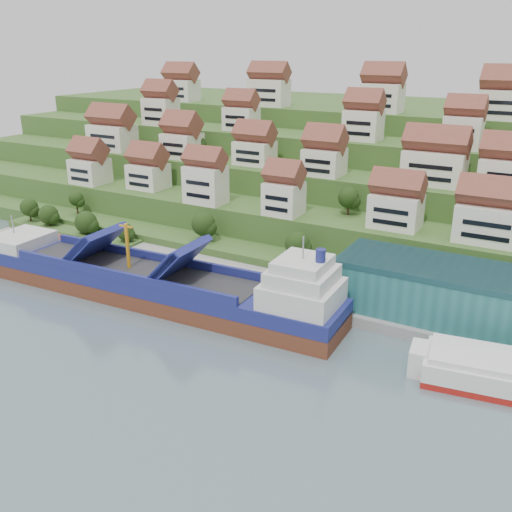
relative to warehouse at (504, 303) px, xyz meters
The scene contains 10 objects.
ground 55.18m from the warehouse, 161.90° to the right, with size 300.00×300.00×0.00m, color slate.
quay 32.64m from the warehouse, behind, with size 180.00×14.00×2.20m, color gray.
pebble_beach 110.32m from the warehouse, behind, with size 45.00×20.00×1.00m, color gray.
hillside 101.03m from the warehouse, 121.00° to the left, with size 260.00×128.00×31.00m.
hillside_village 68.99m from the warehouse, 139.40° to the left, with size 156.60×64.43×28.64m.
hillside_trees 71.78m from the warehouse, 162.69° to the left, with size 142.77×62.10×29.60m.
warehouse is the anchor object (origin of this frame).
flagpole 34.60m from the warehouse, 168.33° to the right, with size 1.28×0.16×8.00m.
beach_huts 112.29m from the warehouse, behind, with size 14.40×3.70×2.20m.
cargo_ship 67.08m from the warehouse, 164.53° to the right, with size 85.73×17.04×18.99m.
Camera 1 is at (59.35, -84.83, 50.17)m, focal length 40.00 mm.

